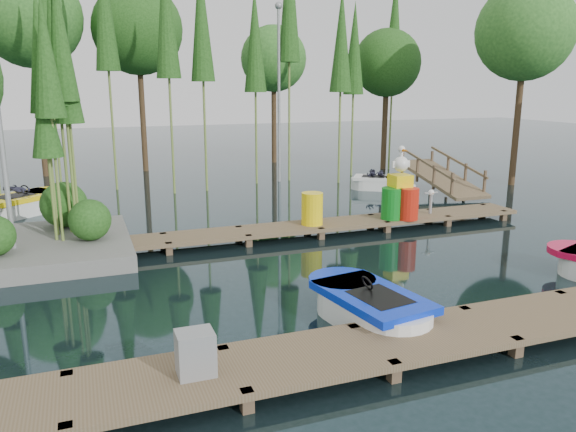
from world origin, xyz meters
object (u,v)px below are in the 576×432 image
object	(u,v)px
utility_cabinet	(195,353)
yellow_barrel	(312,209)
boat_blue	(370,309)
drum_cluster	(401,197)
boat_yellow_far	(23,204)

from	to	relation	value
utility_cabinet	yellow_barrel	distance (m)	8.39
boat_blue	drum_cluster	world-z (taller)	drum_cluster
boat_blue	drum_cluster	size ratio (longest dim) A/B	1.40
boat_blue	utility_cabinet	size ratio (longest dim) A/B	4.82
boat_yellow_far	yellow_barrel	bearing A→B (deg)	-56.72
boat_yellow_far	yellow_barrel	world-z (taller)	boat_yellow_far
boat_blue	yellow_barrel	size ratio (longest dim) A/B	3.29
utility_cabinet	drum_cluster	world-z (taller)	drum_cluster
utility_cabinet	yellow_barrel	world-z (taller)	yellow_barrel
utility_cabinet	drum_cluster	distance (m)	10.03
boat_yellow_far	drum_cluster	world-z (taller)	drum_cluster
yellow_barrel	drum_cluster	xyz separation A→B (m)	(2.71, -0.16, 0.17)
utility_cabinet	yellow_barrel	bearing A→B (deg)	56.59
utility_cabinet	drum_cluster	bearing A→B (deg)	43.05
boat_yellow_far	utility_cabinet	bearing A→B (deg)	-96.88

